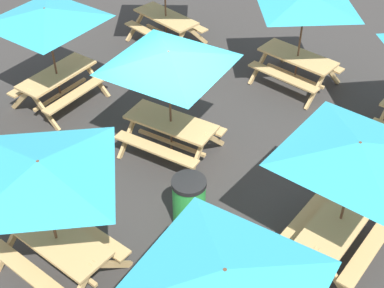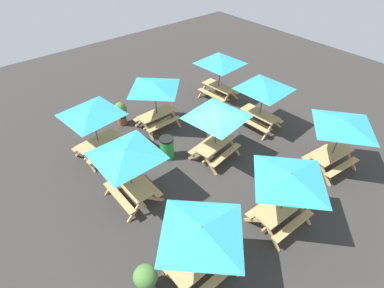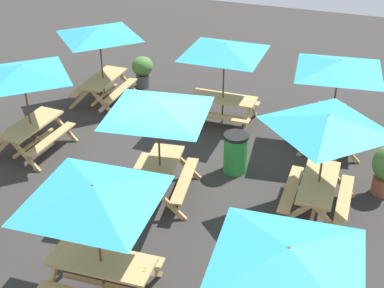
{
  "view_description": "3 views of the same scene",
  "coord_description": "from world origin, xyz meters",
  "px_view_note": "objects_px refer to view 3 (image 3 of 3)",
  "views": [
    {
      "loc": [
        5.24,
        -6.24,
        6.98
      ],
      "look_at": [
        0.57,
        -0.47,
        0.9
      ],
      "focal_mm": 50.0,
      "sensor_mm": 36.0,
      "label": 1
    },
    {
      "loc": [
        6.44,
        6.55,
        8.36
      ],
      "look_at": [
        0.57,
        -0.47,
        0.9
      ],
      "focal_mm": 28.0,
      "sensor_mm": 36.0,
      "label": 2
    },
    {
      "loc": [
        -9.16,
        -4.09,
        6.95
      ],
      "look_at": [
        0.57,
        -0.47,
        0.9
      ],
      "focal_mm": 50.0,
      "sensor_mm": 36.0,
      "label": 3
    }
  ],
  "objects_px": {
    "picnic_table_0": "(287,265)",
    "picnic_table_3": "(158,114)",
    "picnic_table_1": "(327,129)",
    "picnic_table_7": "(99,37)",
    "picnic_table_2": "(339,72)",
    "picnic_table_8": "(94,201)",
    "potted_plant_1": "(143,69)",
    "trash_bin_green": "(235,153)",
    "picnic_table_6": "(23,78)",
    "picnic_table_5": "(224,54)"
  },
  "relations": [
    {
      "from": "picnic_table_6",
      "to": "picnic_table_3",
      "type": "bearing_deg",
      "value": -97.18
    },
    {
      "from": "picnic_table_2",
      "to": "picnic_table_3",
      "type": "distance_m",
      "value": 4.77
    },
    {
      "from": "picnic_table_1",
      "to": "picnic_table_8",
      "type": "relative_size",
      "value": 0.83
    },
    {
      "from": "picnic_table_6",
      "to": "trash_bin_green",
      "type": "bearing_deg",
      "value": -77.84
    },
    {
      "from": "picnic_table_2",
      "to": "trash_bin_green",
      "type": "bearing_deg",
      "value": 130.27
    },
    {
      "from": "picnic_table_7",
      "to": "trash_bin_green",
      "type": "height_order",
      "value": "picnic_table_7"
    },
    {
      "from": "trash_bin_green",
      "to": "picnic_table_0",
      "type": "bearing_deg",
      "value": -156.97
    },
    {
      "from": "picnic_table_6",
      "to": "picnic_table_1",
      "type": "bearing_deg",
      "value": -88.08
    },
    {
      "from": "picnic_table_8",
      "to": "picnic_table_3",
      "type": "bearing_deg",
      "value": -88.75
    },
    {
      "from": "picnic_table_3",
      "to": "picnic_table_8",
      "type": "distance_m",
      "value": 3.09
    },
    {
      "from": "picnic_table_2",
      "to": "potted_plant_1",
      "type": "bearing_deg",
      "value": 67.91
    },
    {
      "from": "picnic_table_8",
      "to": "picnic_table_6",
      "type": "bearing_deg",
      "value": -46.43
    },
    {
      "from": "potted_plant_1",
      "to": "picnic_table_5",
      "type": "bearing_deg",
      "value": -115.11
    },
    {
      "from": "picnic_table_8",
      "to": "picnic_table_5",
      "type": "bearing_deg",
      "value": -93.43
    },
    {
      "from": "potted_plant_1",
      "to": "picnic_table_6",
      "type": "bearing_deg",
      "value": 168.59
    },
    {
      "from": "picnic_table_3",
      "to": "potted_plant_1",
      "type": "height_order",
      "value": "picnic_table_3"
    },
    {
      "from": "picnic_table_0",
      "to": "picnic_table_6",
      "type": "bearing_deg",
      "value": -34.5
    },
    {
      "from": "picnic_table_7",
      "to": "picnic_table_8",
      "type": "xyz_separation_m",
      "value": [
        -6.88,
        -3.71,
        0.0
      ]
    },
    {
      "from": "picnic_table_0",
      "to": "picnic_table_3",
      "type": "bearing_deg",
      "value": -50.26
    },
    {
      "from": "picnic_table_6",
      "to": "picnic_table_7",
      "type": "xyz_separation_m",
      "value": [
        3.16,
        -0.29,
        0.0
      ]
    },
    {
      "from": "picnic_table_0",
      "to": "picnic_table_7",
      "type": "height_order",
      "value": "same"
    },
    {
      "from": "picnic_table_8",
      "to": "potted_plant_1",
      "type": "xyz_separation_m",
      "value": [
        8.26,
        3.09,
        -1.41
      ]
    },
    {
      "from": "picnic_table_2",
      "to": "picnic_table_8",
      "type": "xyz_separation_m",
      "value": [
        -6.64,
        2.92,
        0.0
      ]
    },
    {
      "from": "trash_bin_green",
      "to": "picnic_table_3",
      "type": "bearing_deg",
      "value": 139.6
    },
    {
      "from": "picnic_table_8",
      "to": "picnic_table_0",
      "type": "bearing_deg",
      "value": 169.82
    },
    {
      "from": "picnic_table_8",
      "to": "potted_plant_1",
      "type": "height_order",
      "value": "picnic_table_8"
    },
    {
      "from": "picnic_table_8",
      "to": "potted_plant_1",
      "type": "relative_size",
      "value": 2.85
    },
    {
      "from": "picnic_table_1",
      "to": "trash_bin_green",
      "type": "xyz_separation_m",
      "value": [
        0.93,
        2.05,
        -1.49
      ]
    },
    {
      "from": "picnic_table_1",
      "to": "potted_plant_1",
      "type": "relative_size",
      "value": 2.36
    },
    {
      "from": "picnic_table_5",
      "to": "trash_bin_green",
      "type": "xyz_separation_m",
      "value": [
        -2.25,
        -1.02,
        -1.49
      ]
    },
    {
      "from": "picnic_table_5",
      "to": "potted_plant_1",
      "type": "bearing_deg",
      "value": -25.75
    },
    {
      "from": "trash_bin_green",
      "to": "picnic_table_1",
      "type": "bearing_deg",
      "value": -114.34
    },
    {
      "from": "picnic_table_1",
      "to": "picnic_table_7",
      "type": "xyz_separation_m",
      "value": [
        3.23,
        6.77,
        0.0
      ]
    },
    {
      "from": "picnic_table_2",
      "to": "potted_plant_1",
      "type": "height_order",
      "value": "picnic_table_2"
    },
    {
      "from": "picnic_table_8",
      "to": "potted_plant_1",
      "type": "distance_m",
      "value": 8.93
    },
    {
      "from": "picnic_table_6",
      "to": "picnic_table_8",
      "type": "distance_m",
      "value": 5.47
    },
    {
      "from": "picnic_table_1",
      "to": "picnic_table_3",
      "type": "bearing_deg",
      "value": 98.86
    },
    {
      "from": "picnic_table_8",
      "to": "picnic_table_1",
      "type": "bearing_deg",
      "value": -133.54
    },
    {
      "from": "picnic_table_1",
      "to": "picnic_table_2",
      "type": "distance_m",
      "value": 2.99
    },
    {
      "from": "picnic_table_3",
      "to": "picnic_table_6",
      "type": "distance_m",
      "value": 3.8
    },
    {
      "from": "picnic_table_1",
      "to": "picnic_table_0",
      "type": "bearing_deg",
      "value": 179.9
    },
    {
      "from": "picnic_table_0",
      "to": "potted_plant_1",
      "type": "bearing_deg",
      "value": -58.93
    },
    {
      "from": "picnic_table_8",
      "to": "picnic_table_2",
      "type": "bearing_deg",
      "value": -117.29
    },
    {
      "from": "potted_plant_1",
      "to": "picnic_table_1",
      "type": "bearing_deg",
      "value": -126.89
    },
    {
      "from": "potted_plant_1",
      "to": "picnic_table_0",
      "type": "bearing_deg",
      "value": -144.29
    },
    {
      "from": "picnic_table_3",
      "to": "picnic_table_5",
      "type": "xyz_separation_m",
      "value": [
        3.74,
        -0.25,
        0.0
      ]
    },
    {
      "from": "picnic_table_1",
      "to": "picnic_table_6",
      "type": "bearing_deg",
      "value": 88.57
    },
    {
      "from": "picnic_table_6",
      "to": "picnic_table_7",
      "type": "height_order",
      "value": "same"
    },
    {
      "from": "picnic_table_6",
      "to": "potted_plant_1",
      "type": "relative_size",
      "value": 2.36
    },
    {
      "from": "picnic_table_6",
      "to": "potted_plant_1",
      "type": "height_order",
      "value": "picnic_table_6"
    }
  ]
}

